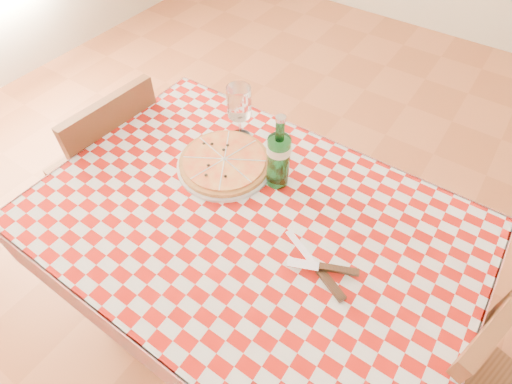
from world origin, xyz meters
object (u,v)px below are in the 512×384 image
dining_table (250,239)px  chair_far (115,164)px  wine_glass (240,114)px  water_bottle (279,152)px  pizza_plate (225,162)px

dining_table → chair_far: 0.78m
chair_far → wine_glass: wine_glass is taller
chair_far → dining_table: bearing=178.1°
chair_far → wine_glass: (0.52, 0.21, 0.36)m
dining_table → water_bottle: 0.29m
water_bottle → dining_table: bearing=-84.0°
dining_table → chair_far: chair_far is taller
dining_table → pizza_plate: pizza_plate is taller
dining_table → wine_glass: 0.42m
chair_far → wine_glass: bearing=-154.3°
pizza_plate → wine_glass: size_ratio=1.53×
pizza_plate → water_bottle: water_bottle is taller
wine_glass → water_bottle: bearing=-25.3°
chair_far → water_bottle: (0.74, 0.11, 0.39)m
pizza_plate → water_bottle: size_ratio=1.21×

